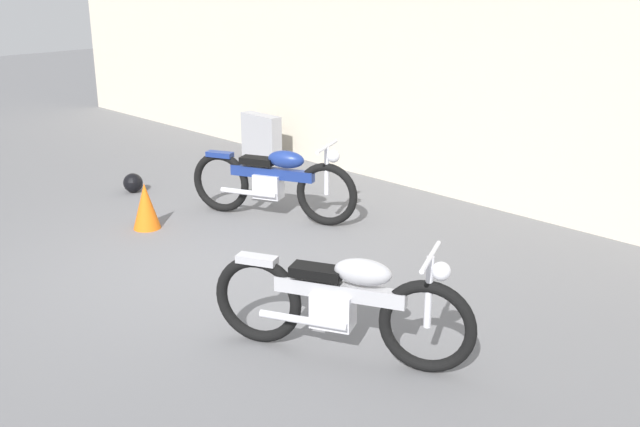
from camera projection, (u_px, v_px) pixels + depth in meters
ground_plane at (210, 265)px, 7.58m from camera, size 40.00×40.00×0.00m
building_wall at (442, 69)px, 9.61m from camera, size 18.00×0.30×3.30m
stone_marker at (261, 138)px, 11.50m from camera, size 0.74×0.20×0.74m
helmet at (133, 183)px, 9.99m from camera, size 0.26×0.26×0.26m
traffic_cone at (146, 206)px, 8.57m from camera, size 0.32×0.32×0.55m
motorcycle_silver at (341, 303)px, 5.68m from camera, size 1.96×1.07×0.95m
motorcycle_blue at (274, 181)px, 8.85m from camera, size 2.02×1.04×0.97m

